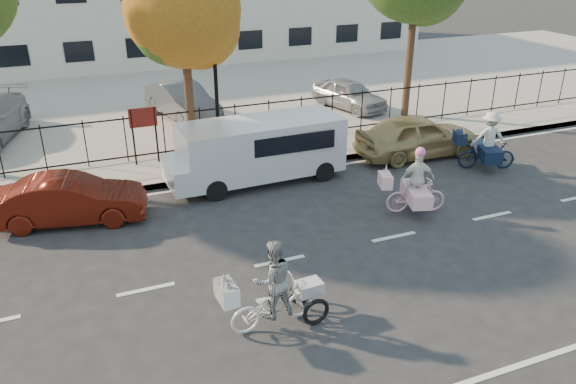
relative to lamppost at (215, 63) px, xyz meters
name	(u,v)px	position (x,y,z in m)	size (l,w,h in m)	color
ground	(280,261)	(-0.50, -6.80, -3.11)	(120.00, 120.00, 0.00)	#333334
road_markings	(280,261)	(-0.50, -6.80, -3.11)	(60.00, 9.52, 0.01)	silver
curb	(220,177)	(-0.50, -1.75, -3.04)	(60.00, 0.10, 0.15)	#A8A399
sidewalk	(211,165)	(-0.50, -0.70, -3.04)	(60.00, 2.20, 0.15)	#A8A399
parking_lot	(160,96)	(-0.50, 8.20, -3.04)	(60.00, 15.60, 0.15)	#A8A399
iron_fence	(201,130)	(-0.50, 0.40, -2.21)	(58.00, 0.06, 1.50)	black
building	(124,5)	(-0.50, 18.20, -0.11)	(34.00, 10.00, 6.00)	silver
lamppost	(215,63)	(0.00, 0.00, 0.00)	(0.36, 0.36, 4.33)	black
street_sign	(144,125)	(-2.35, 0.00, -1.70)	(0.85, 0.06, 1.80)	black
zebra_trike	(273,294)	(-1.42, -8.86, -2.42)	(2.10, 0.84, 1.80)	white
unicorn_bike	(415,189)	(3.70, -5.81, -2.43)	(1.86, 1.34, 1.83)	#F6BBC9
bull_bike	(487,146)	(7.51, -4.03, -2.38)	(2.03, 1.45, 1.84)	black
white_van	(258,149)	(0.57, -2.30, -2.09)	(5.26, 1.93, 1.85)	white
red_sedan	(70,200)	(-4.73, -3.00, -2.50)	(1.30, 3.71, 1.22)	#541309
gold_sedan	(417,136)	(6.11, -2.30, -2.41)	(1.67, 4.15, 1.41)	tan
lot_car_c	(183,101)	(-0.26, 4.31, -2.28)	(1.44, 4.13, 1.36)	#51555A
lot_car_d	(349,94)	(6.39, 3.09, -2.37)	(1.41, 3.50, 1.19)	#9A9DA1
tree_mid	(187,15)	(-0.63, 0.56, 1.41)	(3.56, 3.53, 6.46)	#442D1D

